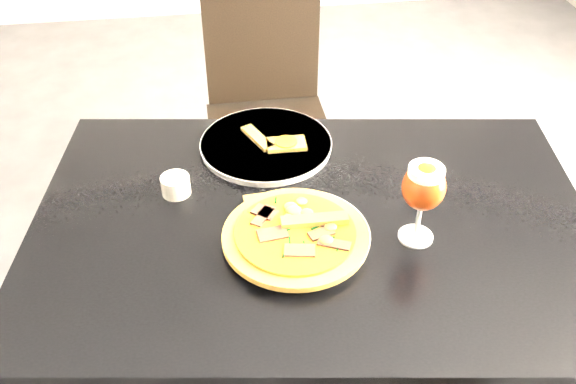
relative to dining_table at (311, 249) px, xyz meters
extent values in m
cube|color=black|center=(0.00, 0.00, 0.08)|extent=(1.30, 0.97, 0.03)
cylinder|color=black|center=(-0.48, 0.42, -0.30)|extent=(0.05, 0.05, 0.72)
cylinder|color=black|center=(0.58, 0.26, -0.30)|extent=(0.05, 0.05, 0.72)
cube|color=black|center=(0.00, 0.80, -0.22)|extent=(0.41, 0.41, 0.04)
cylinder|color=black|center=(-0.16, 0.63, -0.45)|extent=(0.04, 0.04, 0.42)
cylinder|color=black|center=(0.17, 0.64, -0.45)|extent=(0.04, 0.04, 0.42)
cylinder|color=black|center=(-0.16, 0.96, -0.45)|extent=(0.04, 0.04, 0.42)
cylinder|color=black|center=(0.17, 0.97, -0.45)|extent=(0.04, 0.04, 0.42)
cube|color=black|center=(0.00, 0.98, 0.02)|extent=(0.39, 0.03, 0.41)
cylinder|color=silver|center=(-0.04, -0.06, 0.10)|extent=(0.40, 0.40, 0.02)
cylinder|color=brown|center=(-0.05, -0.07, 0.11)|extent=(0.30, 0.30, 0.01)
cylinder|color=#CD5D11|center=(-0.05, -0.07, 0.12)|extent=(0.25, 0.25, 0.01)
cube|color=#4A2E20|center=(-0.02, -0.07, 0.13)|extent=(0.06, 0.03, 0.00)
cube|color=#4A2E20|center=(-0.01, -0.03, 0.13)|extent=(0.06, 0.07, 0.00)
cube|color=#4A2E20|center=(-0.06, 0.00, 0.13)|extent=(0.04, 0.06, 0.00)
cube|color=#4A2E20|center=(-0.08, -0.06, 0.13)|extent=(0.07, 0.05, 0.00)
cube|color=#4A2E20|center=(-0.10, -0.09, 0.13)|extent=(0.07, 0.05, 0.00)
cube|color=#4A2E20|center=(-0.06, -0.14, 0.13)|extent=(0.04, 0.06, 0.00)
cube|color=#4A2E20|center=(-0.03, -0.10, 0.13)|extent=(0.06, 0.07, 0.00)
ellipsoid|color=gold|center=(-0.03, -0.06, 0.13)|extent=(0.03, 0.03, 0.01)
ellipsoid|color=gold|center=(-0.03, 0.00, 0.13)|extent=(0.03, 0.03, 0.01)
ellipsoid|color=gold|center=(-0.06, -0.05, 0.13)|extent=(0.03, 0.03, 0.01)
ellipsoid|color=gold|center=(-0.12, -0.05, 0.13)|extent=(0.03, 0.03, 0.01)
ellipsoid|color=gold|center=(-0.07, -0.08, 0.13)|extent=(0.03, 0.03, 0.01)
ellipsoid|color=gold|center=(-0.07, -0.14, 0.13)|extent=(0.03, 0.03, 0.01)
ellipsoid|color=gold|center=(-0.04, -0.09, 0.13)|extent=(0.03, 0.03, 0.01)
ellipsoid|color=gold|center=(0.02, -0.09, 0.13)|extent=(0.03, 0.03, 0.01)
cube|color=#0B3F0F|center=(-0.04, -0.06, 0.13)|extent=(0.01, 0.02, 0.00)
cube|color=#0B3F0F|center=(-0.05, -0.02, 0.13)|extent=(0.01, 0.02, 0.00)
cube|color=#0B3F0F|center=(-0.09, 0.00, 0.13)|extent=(0.01, 0.02, 0.00)
cube|color=#0B3F0F|center=(-0.07, -0.05, 0.13)|extent=(0.02, 0.01, 0.00)
cube|color=#0B3F0F|center=(-0.11, -0.06, 0.13)|extent=(0.02, 0.01, 0.00)
cube|color=#0B3F0F|center=(-0.06, -0.08, 0.13)|extent=(0.02, 0.01, 0.00)
cube|color=#0B3F0F|center=(-0.08, -0.10, 0.13)|extent=(0.02, 0.02, 0.00)
cube|color=#0B3F0F|center=(-0.08, -0.15, 0.13)|extent=(0.01, 0.02, 0.00)
cube|color=#0B3F0F|center=(-0.05, -0.10, 0.13)|extent=(0.01, 0.02, 0.00)
cube|color=#0B3F0F|center=(-0.02, -0.13, 0.13)|extent=(0.01, 0.02, 0.00)
cube|color=#0B3F0F|center=(-0.03, -0.08, 0.13)|extent=(0.02, 0.01, 0.00)
cube|color=#0B3F0F|center=(0.00, -0.08, 0.13)|extent=(0.02, 0.01, 0.00)
cube|color=#0B3F0F|center=(0.03, -0.05, 0.13)|extent=(0.02, 0.01, 0.00)
cube|color=#0B3F0F|center=(-0.02, -0.05, 0.13)|extent=(0.02, 0.02, 0.00)
cube|color=brown|center=(0.00, -0.07, 0.13)|extent=(0.14, 0.03, 0.01)
cylinder|color=silver|center=(-0.07, 0.28, 0.10)|extent=(0.43, 0.43, 0.02)
cube|color=brown|center=(-0.09, 0.30, 0.11)|extent=(0.07, 0.12, 0.01)
cube|color=brown|center=(-0.02, 0.26, 0.11)|extent=(0.10, 0.06, 0.01)
cylinder|color=#CD5D11|center=(-0.02, 0.26, 0.12)|extent=(0.05, 0.05, 0.00)
cube|color=brown|center=(-0.09, 0.08, 0.09)|extent=(0.10, 0.03, 0.01)
cylinder|color=beige|center=(-0.29, 0.13, 0.11)|extent=(0.07, 0.07, 0.04)
cylinder|color=gold|center=(-0.29, 0.13, 0.13)|extent=(0.06, 0.06, 0.01)
cylinder|color=#B8BDC1|center=(0.20, -0.09, 0.09)|extent=(0.07, 0.07, 0.01)
cylinder|color=#B8BDC1|center=(0.20, -0.09, 0.13)|extent=(0.01, 0.01, 0.08)
ellipsoid|color=#92300E|center=(0.20, -0.09, 0.22)|extent=(0.09, 0.09, 0.10)
cylinder|color=white|center=(0.20, -0.09, 0.26)|extent=(0.07, 0.07, 0.02)
camera|label=1|loc=(-0.20, -1.02, 0.99)|focal=40.00mm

